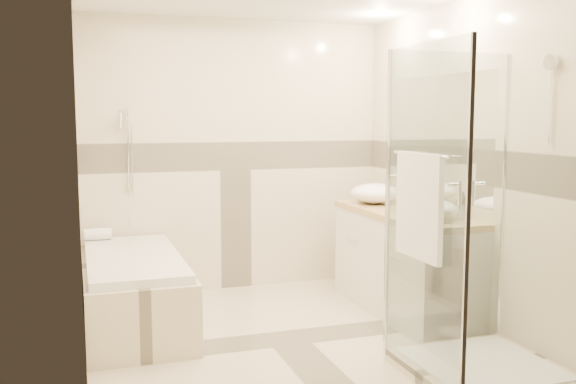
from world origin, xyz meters
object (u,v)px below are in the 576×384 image
object	(u,v)px
bathtub	(134,287)
amenity_bottle_b	(402,203)
vessel_sink_near	(375,193)
amenity_bottle_a	(407,202)
shower_enclosure	(461,296)
vanity	(404,262)
vessel_sink_far	(433,210)

from	to	relation	value
bathtub	amenity_bottle_b	distance (m)	2.24
vessel_sink_near	amenity_bottle_b	xyz separation A→B (m)	(0.00, -0.50, -0.02)
amenity_bottle_a	amenity_bottle_b	distance (m)	0.08
bathtub	shower_enclosure	world-z (taller)	shower_enclosure
amenity_bottle_b	amenity_bottle_a	bearing A→B (deg)	-90.00
shower_enclosure	bathtub	bearing A→B (deg)	138.90
amenity_bottle_a	vanity	bearing A→B (deg)	73.46
bathtub	vessel_sink_far	bearing A→B (deg)	-20.96
bathtub	shower_enclosure	xyz separation A→B (m)	(1.86, -1.62, 0.20)
bathtub	amenity_bottle_b	xyz separation A→B (m)	(2.13, -0.34, 0.61)
vanity	shower_enclosure	xyz separation A→B (m)	(-0.29, -1.27, 0.08)
vanity	vessel_sink_near	size ratio (longest dim) A/B	3.62
vessel_sink_near	amenity_bottle_a	distance (m)	0.57
vessel_sink_far	vessel_sink_near	bearing A→B (deg)	90.00
vessel_sink_near	shower_enclosure	bearing A→B (deg)	-98.73
bathtub	shower_enclosure	distance (m)	2.47
bathtub	vessel_sink_near	distance (m)	2.23
bathtub	vanity	size ratio (longest dim) A/B	1.05
vessel_sink_near	amenity_bottle_a	size ratio (longest dim) A/B	2.77
bathtub	vessel_sink_far	distance (m)	2.36
shower_enclosure	vessel_sink_near	size ratio (longest dim) A/B	4.55
vessel_sink_far	amenity_bottle_b	bearing A→B (deg)	90.00
vanity	amenity_bottle_a	bearing A→B (deg)	-106.54
vessel_sink_far	amenity_bottle_a	world-z (taller)	amenity_bottle_a
vanity	amenity_bottle_a	size ratio (longest dim) A/B	10.01
vanity	amenity_bottle_a	xyz separation A→B (m)	(-0.02, -0.07, 0.50)
vessel_sink_near	vessel_sink_far	size ratio (longest dim) A/B	1.18
bathtub	amenity_bottle_b	size ratio (longest dim) A/B	12.61
vessel_sink_far	shower_enclosure	bearing A→B (deg)	-108.73
bathtub	vessel_sink_near	xyz separation A→B (m)	(2.13, 0.16, 0.63)
shower_enclosure	amenity_bottle_b	distance (m)	1.37
vessel_sink_near	vessel_sink_far	world-z (taller)	vessel_sink_near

